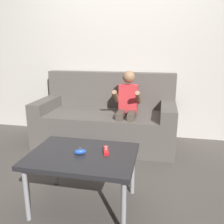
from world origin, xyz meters
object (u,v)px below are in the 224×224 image
object	(u,v)px
couch	(106,120)
coffee_table	(83,159)
game_remote_red_near_edge	(106,150)
nunchuk_blue	(80,152)
person_seated_on_couch	(127,106)

from	to	relation	value
couch	coffee_table	distance (m)	1.35
couch	game_remote_red_near_edge	world-z (taller)	couch
coffee_table	game_remote_red_near_edge	distance (m)	0.19
couch	nunchuk_blue	size ratio (longest dim) A/B	17.58
couch	nunchuk_blue	distance (m)	1.36
coffee_table	game_remote_red_near_edge	bearing A→B (deg)	22.44
person_seated_on_couch	nunchuk_blue	xyz separation A→B (m)	(-0.19, -1.17, -0.08)
game_remote_red_near_edge	nunchuk_blue	xyz separation A→B (m)	(-0.18, -0.08, 0.01)
person_seated_on_couch	coffee_table	size ratio (longest dim) A/B	1.19
coffee_table	game_remote_red_near_edge	size ratio (longest dim) A/B	5.60
coffee_table	nunchuk_blue	size ratio (longest dim) A/B	8.09
person_seated_on_couch	nunchuk_blue	world-z (taller)	person_seated_on_couch
person_seated_on_couch	game_remote_red_near_edge	xyz separation A→B (m)	(-0.01, -1.08, -0.09)
couch	nunchuk_blue	bearing A→B (deg)	-85.10
person_seated_on_couch	game_remote_red_near_edge	bearing A→B (deg)	-90.33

